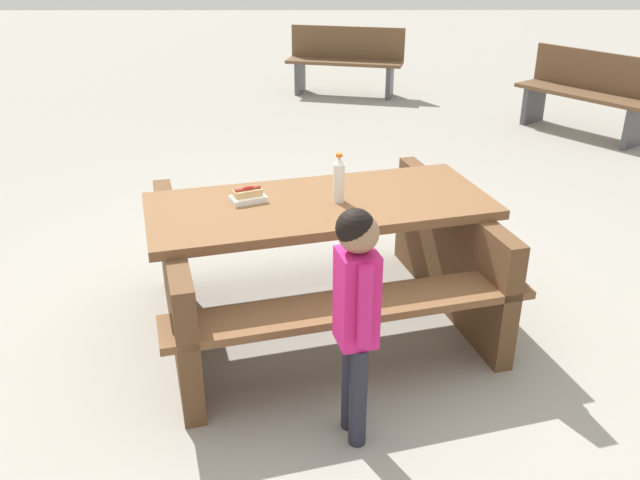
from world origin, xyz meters
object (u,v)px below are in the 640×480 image
at_px(park_bench_mid, 346,59).
at_px(soda_bottle, 339,180).
at_px(hotdog_tray, 248,196).
at_px(child_in_coat, 356,299).
at_px(picnic_table, 320,253).
at_px(park_bench_near, 589,92).

bearing_deg(park_bench_mid, soda_bottle, 87.32).
height_order(hotdog_tray, child_in_coat, child_in_coat).
xyz_separation_m(soda_bottle, park_bench_mid, (-0.26, -5.66, -0.42)).
relative_size(picnic_table, hotdog_tray, 10.05).
xyz_separation_m(soda_bottle, child_in_coat, (-0.04, 0.92, -0.17)).
bearing_deg(hotdog_tray, park_bench_mid, -97.45).
relative_size(child_in_coat, park_bench_near, 0.77).
bearing_deg(soda_bottle, hotdog_tray, 0.27).
bearing_deg(hotdog_tray, child_in_coat, 119.39).
bearing_deg(park_bench_near, child_in_coat, 60.08).
relative_size(child_in_coat, park_bench_mid, 0.71).
relative_size(hotdog_tray, child_in_coat, 0.19).
bearing_deg(hotdog_tray, park_bench_near, -130.38).
xyz_separation_m(picnic_table, park_bench_near, (-2.87, -3.81, 0.00)).
height_order(soda_bottle, child_in_coat, child_in_coat).
relative_size(picnic_table, park_bench_near, 1.48).
bearing_deg(child_in_coat, park_bench_mid, -91.93).
bearing_deg(park_bench_near, park_bench_mid, -36.43).
distance_m(hotdog_tray, child_in_coat, 1.06).
xyz_separation_m(picnic_table, child_in_coat, (-0.14, 0.93, 0.26)).
relative_size(soda_bottle, child_in_coat, 0.24).
bearing_deg(hotdog_tray, soda_bottle, -179.73).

